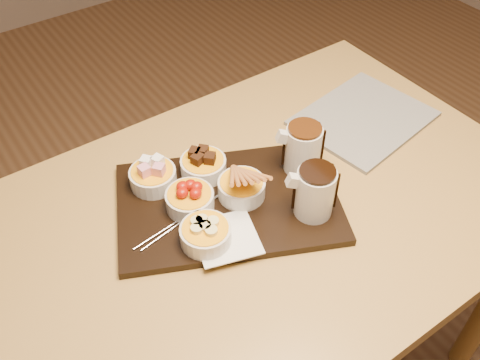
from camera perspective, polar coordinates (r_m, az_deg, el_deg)
dining_table at (r=1.21m, az=2.47°, el=-5.79°), size 1.20×0.80×0.75m
serving_board at (r=1.13m, az=-1.25°, el=-2.46°), size 0.54×0.47×0.02m
napkin at (r=1.05m, az=-1.47°, el=-6.16°), size 0.15×0.15×0.00m
bowl_marshmallows at (r=1.15m, az=-9.25°, el=0.26°), size 0.10×0.10×0.04m
bowl_cake at (r=1.17m, az=-3.92°, el=1.44°), size 0.10×0.10×0.04m
bowl_strawberries at (r=1.10m, az=-5.36°, el=-2.18°), size 0.10×0.10×0.04m
bowl_biscotti at (r=1.12m, az=0.17°, el=-0.91°), size 0.10×0.10×0.04m
bowl_bananas at (r=1.03m, az=-3.68°, el=-5.84°), size 0.10×0.10×0.04m
pitcher_dark_chocolate at (r=1.07m, az=7.98°, el=-1.34°), size 0.10×0.10×0.11m
pitcher_milk_chocolate at (r=1.16m, az=6.72°, el=3.29°), size 0.10×0.10×0.11m
fondue_skewers at (r=1.09m, az=-5.69°, el=-3.75°), size 0.06×0.26×0.01m
newspaper at (r=1.38m, az=13.02°, el=6.42°), size 0.35×0.30×0.01m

